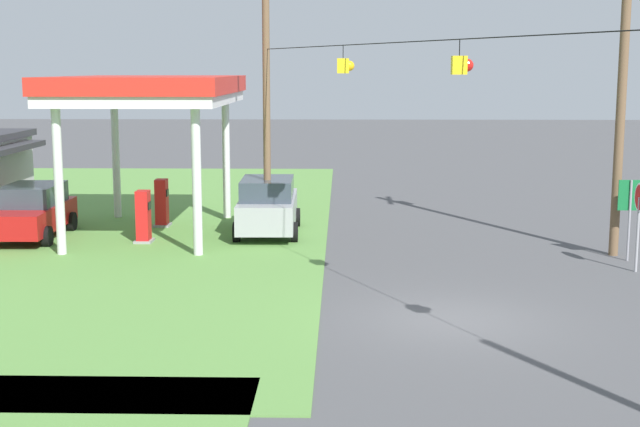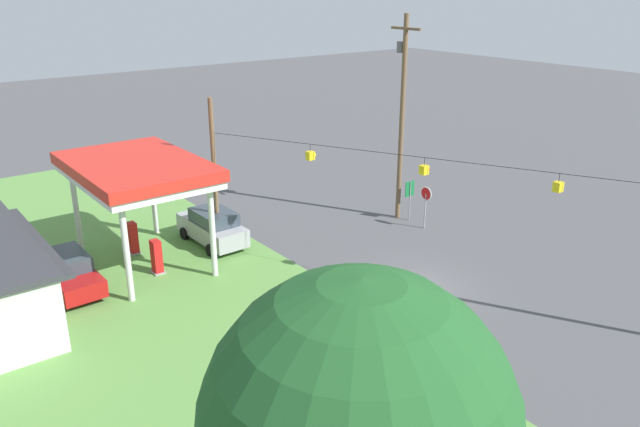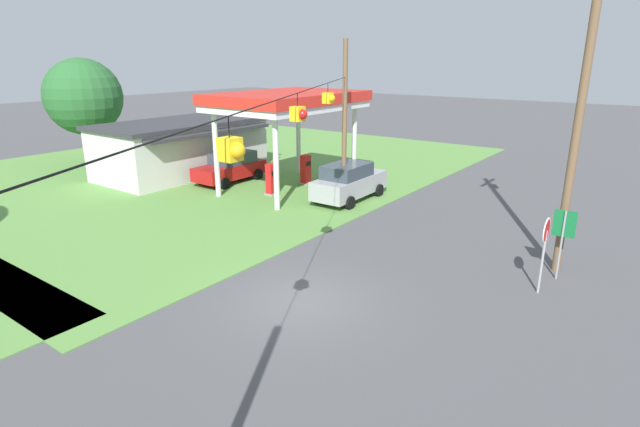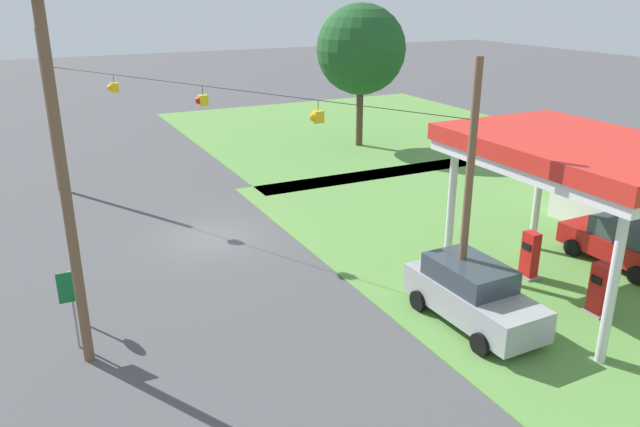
# 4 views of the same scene
# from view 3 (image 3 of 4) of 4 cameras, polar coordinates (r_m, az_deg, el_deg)

# --- Properties ---
(ground_plane) EXTENTS (160.00, 160.00, 0.00)m
(ground_plane) POSITION_cam_3_polar(r_m,az_deg,el_deg) (15.54, -2.29, -10.02)
(ground_plane) COLOR #4C4C4F
(grass_verge_station_corner) EXTENTS (36.00, 28.00, 0.04)m
(grass_verge_station_corner) POSITION_cam_3_polar(r_m,az_deg,el_deg) (35.17, -11.57, 5.41)
(grass_verge_station_corner) COLOR #5B8E42
(grass_verge_station_corner) RESTS_ON ground
(gas_station_canopy) EXTENTS (8.26, 5.56, 5.36)m
(gas_station_canopy) POSITION_cam_3_polar(r_m,az_deg,el_deg) (27.46, -3.69, 12.56)
(gas_station_canopy) COLOR silver
(gas_station_canopy) RESTS_ON ground
(gas_station_store) EXTENTS (10.45, 6.00, 3.34)m
(gas_station_store) POSITION_cam_3_polar(r_m,az_deg,el_deg) (33.02, -15.44, 7.31)
(gas_station_store) COLOR silver
(gas_station_store) RESTS_ON ground
(fuel_pump_near) EXTENTS (0.71, 0.56, 1.73)m
(fuel_pump_near) POSITION_cam_3_polar(r_m,az_deg,el_deg) (26.99, -5.56, 3.81)
(fuel_pump_near) COLOR gray
(fuel_pump_near) RESTS_ON ground
(fuel_pump_far) EXTENTS (0.71, 0.56, 1.73)m
(fuel_pump_far) POSITION_cam_3_polar(r_m,az_deg,el_deg) (29.21, -1.64, 4.94)
(fuel_pump_far) COLOR gray
(fuel_pump_far) RESTS_ON ground
(car_at_pumps_front) EXTENTS (4.75, 2.19, 1.96)m
(car_at_pumps_front) POSITION_cam_3_polar(r_m,az_deg,el_deg) (25.87, 3.32, 3.67)
(car_at_pumps_front) COLOR #9E9EA3
(car_at_pumps_front) RESTS_ON ground
(car_at_pumps_rear) EXTENTS (4.54, 2.18, 1.79)m
(car_at_pumps_rear) POSITION_cam_3_polar(r_m,az_deg,el_deg) (30.17, -10.17, 5.27)
(car_at_pumps_rear) COLOR #AD1414
(car_at_pumps_rear) RESTS_ON ground
(stop_sign_roadside) EXTENTS (0.80, 0.08, 2.50)m
(stop_sign_roadside) POSITION_cam_3_polar(r_m,az_deg,el_deg) (16.85, 24.36, -2.68)
(stop_sign_roadside) COLOR #99999E
(stop_sign_roadside) RESTS_ON ground
(route_sign) EXTENTS (0.10, 0.70, 2.40)m
(route_sign) POSITION_cam_3_polar(r_m,az_deg,el_deg) (18.23, 26.05, -1.78)
(route_sign) COLOR gray
(route_sign) RESTS_ON ground
(utility_pole_main) EXTENTS (2.20, 0.44, 11.75)m
(utility_pole_main) POSITION_cam_3_polar(r_m,az_deg,el_deg) (18.22, 28.05, 13.45)
(utility_pole_main) COLOR brown
(utility_pole_main) RESTS_ON ground
(signal_span_gantry) EXTENTS (19.85, 10.24, 7.99)m
(signal_span_gantry) POSITION_cam_3_polar(r_m,az_deg,el_deg) (14.08, -2.47, 5.72)
(signal_span_gantry) COLOR brown
(signal_span_gantry) RESTS_ON ground
(tree_behind_station) EXTENTS (5.08, 5.08, 7.13)m
(tree_behind_station) POSITION_cam_3_polar(r_m,az_deg,el_deg) (38.01, -25.42, 11.94)
(tree_behind_station) COLOR #4C3828
(tree_behind_station) RESTS_ON ground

